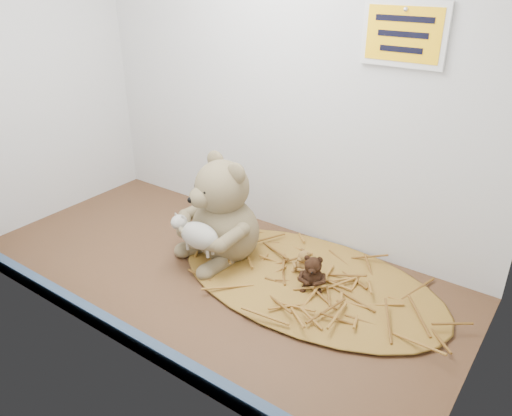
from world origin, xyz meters
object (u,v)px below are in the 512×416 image
Objects in this scene: main_teddy at (225,209)px; mini_teddy_tan at (305,260)px; mini_teddy_brown at (313,270)px; toy_lamb at (199,236)px.

main_teddy is 4.29× the size of mini_teddy_tan.
mini_teddy_tan is at bearing 115.78° from mini_teddy_brown.
toy_lamb is 2.17× the size of mini_teddy_tan.
main_teddy reaches higher than mini_teddy_tan.
mini_teddy_tan is (21.24, 13.39, -5.95)cm from toy_lamb.
toy_lamb is (-0.00, -9.75, -3.18)cm from main_teddy.
mini_teddy_brown reaches higher than mini_teddy_tan.
toy_lamb reaches higher than mini_teddy_tan.
main_teddy is 26.87cm from mini_teddy_brown.
toy_lamb is at bearing 177.45° from mini_teddy_brown.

